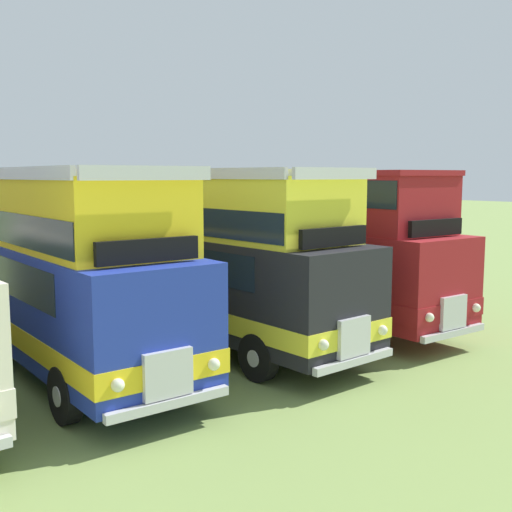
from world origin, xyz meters
name	(u,v)px	position (x,y,z in m)	size (l,w,h in m)	color
bus_sixth_in_row	(55,264)	(5.90, -0.03, 2.36)	(2.92, 10.26, 4.52)	#1E339E
bus_seventh_in_row	(196,250)	(9.82, 0.05, 2.36)	(2.69, 11.06, 4.52)	black
bus_eighth_in_row	(309,238)	(13.76, -0.24, 2.47)	(3.11, 10.48, 4.49)	maroon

